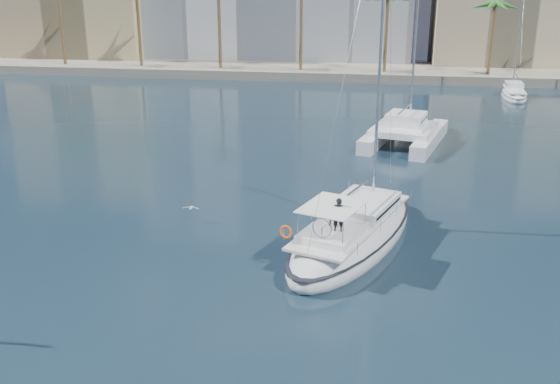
# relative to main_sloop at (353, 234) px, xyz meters

# --- Properties ---
(ground) EXTENTS (160.00, 160.00, 0.00)m
(ground) POSITION_rel_main_sloop_xyz_m (-4.24, -2.44, -0.56)
(ground) COLOR black
(ground) RESTS_ON ground
(quay) EXTENTS (120.00, 14.00, 1.20)m
(quay) POSITION_rel_main_sloop_xyz_m (-4.24, 58.56, 0.04)
(quay) COLOR gray
(quay) RESTS_ON ground
(main_sloop) EXTENTS (8.01, 13.52, 19.12)m
(main_sloop) POSITION_rel_main_sloop_xyz_m (0.00, 0.00, 0.00)
(main_sloop) COLOR white
(main_sloop) RESTS_ON ground
(catamaran) EXTENTS (7.57, 11.44, 15.51)m
(catamaran) POSITION_rel_main_sloop_xyz_m (3.03, 21.31, 0.55)
(catamaran) COLOR white
(catamaran) RESTS_ON ground
(seagull) EXTENTS (0.94, 0.40, 0.17)m
(seagull) POSITION_rel_main_sloop_xyz_m (-9.03, 1.65, 0.27)
(seagull) COLOR silver
(seagull) RESTS_ON ground
(moored_yacht_a) EXTENTS (3.37, 9.52, 11.90)m
(moored_yacht_a) POSITION_rel_main_sloop_xyz_m (15.76, 44.56, -0.56)
(moored_yacht_a) COLOR white
(moored_yacht_a) RESTS_ON ground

